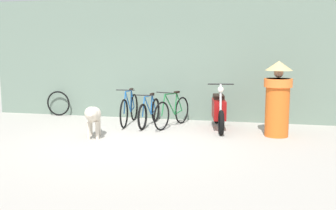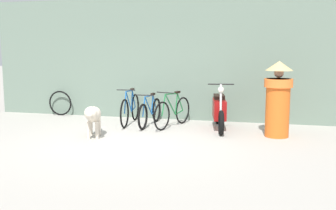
{
  "view_description": "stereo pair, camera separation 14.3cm",
  "coord_description": "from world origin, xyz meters",
  "views": [
    {
      "loc": [
        2.57,
        -7.34,
        1.9
      ],
      "look_at": [
        0.65,
        1.06,
        0.65
      ],
      "focal_mm": 42.0,
      "sensor_mm": 36.0,
      "label": 1
    },
    {
      "loc": [
        2.71,
        -7.31,
        1.9
      ],
      "look_at": [
        0.65,
        1.06,
        0.65
      ],
      "focal_mm": 42.0,
      "sensor_mm": 36.0,
      "label": 2
    }
  ],
  "objects": [
    {
      "name": "motorcycle",
      "position": [
        1.7,
        1.85,
        0.44
      ],
      "size": [
        0.58,
        1.91,
        1.11
      ],
      "rotation": [
        0.0,
        0.0,
        -1.39
      ],
      "color": "black",
      "rests_on": "ground"
    },
    {
      "name": "bicycle_0",
      "position": [
        -0.55,
        1.95,
        0.38
      ],
      "size": [
        0.46,
        1.76,
        0.91
      ],
      "rotation": [
        0.0,
        0.0,
        -1.49
      ],
      "color": "black",
      "rests_on": "ground"
    },
    {
      "name": "bicycle_2",
      "position": [
        0.58,
        1.85,
        0.37
      ],
      "size": [
        0.59,
        1.61,
        0.88
      ],
      "rotation": [
        0.0,
        0.0,
        -1.87
      ],
      "color": "black",
      "rests_on": "ground"
    },
    {
      "name": "spare_tire_left",
      "position": [
        -2.91,
        2.7,
        0.35
      ],
      "size": [
        0.7,
        0.05,
        0.7
      ],
      "rotation": [
        0.0,
        0.0,
        -0.01
      ],
      "color": "black",
      "rests_on": "ground"
    },
    {
      "name": "shop_wall_back",
      "position": [
        0.0,
        2.95,
        1.61
      ],
      "size": [
        9.71,
        0.2,
        3.22
      ],
      "color": "slate",
      "rests_on": "ground"
    },
    {
      "name": "person_in_robes",
      "position": [
        3.01,
        1.35,
        0.85
      ],
      "size": [
        0.82,
        0.82,
        1.63
      ],
      "rotation": [
        0.0,
        0.0,
        3.71
      ],
      "color": "orange",
      "rests_on": "ground"
    },
    {
      "name": "stray_dog",
      "position": [
        -0.8,
        0.28,
        0.49
      ],
      "size": [
        0.54,
        1.14,
        0.72
      ],
      "rotation": [
        0.0,
        0.0,
        5.01
      ],
      "color": "beige",
      "rests_on": "ground"
    },
    {
      "name": "ground_plane",
      "position": [
        0.0,
        0.0,
        0.0
      ],
      "size": [
        60.0,
        60.0,
        0.0
      ],
      "primitive_type": "plane",
      "color": "#ADA89E"
    },
    {
      "name": "bicycle_1",
      "position": [
        -0.0,
        1.87,
        0.33
      ],
      "size": [
        0.46,
        1.69,
        0.81
      ],
      "rotation": [
        0.0,
        0.0,
        -1.61
      ],
      "color": "black",
      "rests_on": "ground"
    }
  ]
}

